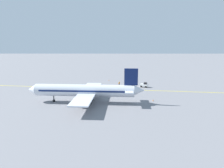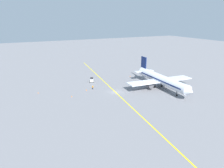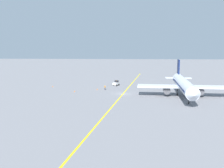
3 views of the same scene
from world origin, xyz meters
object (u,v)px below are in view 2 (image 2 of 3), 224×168
at_px(baggage_tug_white, 92,80).
at_px(traffic_cone_mid_apron, 38,93).
at_px(traffic_cone_near_nose, 86,90).
at_px(ground_crew_worker, 93,87).
at_px(traffic_cone_far_edge, 130,76).
at_px(traffic_cone_by_wingtip, 72,96).
at_px(airplane_at_gate, 161,79).

relative_size(baggage_tug_white, traffic_cone_mid_apron, 6.09).
xyz_separation_m(traffic_cone_near_nose, traffic_cone_mid_apron, (17.43, -5.06, 0.00)).
relative_size(ground_crew_worker, traffic_cone_near_nose, 3.05).
xyz_separation_m(ground_crew_worker, traffic_cone_far_edge, (-23.33, -9.94, -0.63)).
distance_m(baggage_tug_white, traffic_cone_near_nose, 11.89).
height_order(traffic_cone_near_nose, traffic_cone_far_edge, same).
bearing_deg(ground_crew_worker, traffic_cone_mid_apron, -13.69).
distance_m(traffic_cone_near_nose, traffic_cone_by_wingtip, 8.42).
xyz_separation_m(airplane_at_gate, traffic_cone_far_edge, (1.70, -20.74, -3.43)).
bearing_deg(airplane_at_gate, traffic_cone_mid_apron, -19.17).
bearing_deg(traffic_cone_near_nose, airplane_at_gate, 159.01).
xyz_separation_m(baggage_tug_white, traffic_cone_far_edge, (-19.82, 0.00, -0.63)).
xyz_separation_m(airplane_at_gate, ground_crew_worker, (25.03, -10.80, -2.80)).
height_order(baggage_tug_white, traffic_cone_mid_apron, baggage_tug_white).
bearing_deg(baggage_tug_white, traffic_cone_mid_apron, 11.98).
xyz_separation_m(airplane_at_gate, traffic_cone_mid_apron, (45.20, -15.72, -3.43)).
distance_m(airplane_at_gate, traffic_cone_near_nose, 29.94).
height_order(traffic_cone_by_wingtip, traffic_cone_far_edge, same).
bearing_deg(baggage_tug_white, traffic_cone_far_edge, 180.00).
distance_m(baggage_tug_white, traffic_cone_mid_apron, 24.21).
distance_m(airplane_at_gate, baggage_tug_white, 30.02).
xyz_separation_m(baggage_tug_white, ground_crew_worker, (3.51, 9.94, 0.01)).
bearing_deg(traffic_cone_by_wingtip, traffic_cone_near_nose, -148.87).
distance_m(airplane_at_gate, traffic_cone_mid_apron, 47.97).
bearing_deg(traffic_cone_far_edge, ground_crew_worker, 23.07).
distance_m(traffic_cone_by_wingtip, traffic_cone_far_edge, 36.27).
bearing_deg(traffic_cone_by_wingtip, ground_crew_worker, -155.63).
height_order(baggage_tug_white, traffic_cone_by_wingtip, baggage_tug_white).
height_order(traffic_cone_mid_apron, traffic_cone_far_edge, same).
xyz_separation_m(traffic_cone_near_nose, traffic_cone_by_wingtip, (7.21, 4.35, 0.00)).
relative_size(airplane_at_gate, traffic_cone_by_wingtip, 64.61).
bearing_deg(baggage_tug_white, traffic_cone_by_wingtip, 47.02).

